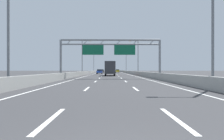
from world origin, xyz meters
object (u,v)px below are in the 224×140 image
streetlamp_left_mid (83,55)px  black_car (102,71)px  streetlamp_right_mid (137,55)px  blue_car (100,72)px  green_car (110,71)px  sign_gantry (110,49)px  box_truck (110,68)px  streetlamp_right_far (126,61)px  streetlamp_left_near (11,17)px  streetlamp_left_far (94,61)px  yellow_car (117,71)px  orange_car (110,71)px  streetlamp_right_near (210,17)px

streetlamp_left_mid → black_car: size_ratio=2.30×
streetlamp_right_mid → blue_car: bearing=135.3°
streetlamp_right_mid → green_car: bearing=96.7°
sign_gantry → black_car: bearing=93.5°
green_car → box_truck: size_ratio=0.56×
streetlamp_right_far → box_truck: 48.97m
streetlamp_left_near → streetlamp_left_far: same height
streetlamp_right_mid → blue_car: (-10.92, 10.81, -4.63)m
green_car → yellow_car: yellow_car is taller
streetlamp_right_far → orange_car: bearing=-115.1°
streetlamp_left_near → streetlamp_left_mid: same height
streetlamp_left_near → blue_car: size_ratio=2.12×
streetlamp_left_mid → green_car: (7.31, 64.82, -4.65)m
sign_gantry → streetlamp_right_far: streetlamp_right_far is taller
streetlamp_left_mid → streetlamp_left_far: bearing=90.0°
orange_car → yellow_car: (3.42, 14.22, 0.02)m
streetlamp_right_mid → box_truck: size_ratio=1.23×
black_car → streetlamp_right_near: bearing=-81.8°
streetlamp_left_mid → streetlamp_right_mid: (14.93, 0.00, 0.00)m
streetlamp_left_near → green_car: 104.94m
streetlamp_left_near → black_car: bearing=87.3°
streetlamp_right_mid → box_truck: (-7.50, -8.49, -3.63)m
sign_gantry → streetlamp_left_mid: (-7.41, 22.70, 0.58)m
streetlamp_right_far → box_truck: bearing=-98.8°
black_car → box_truck: bearing=-85.4°
streetlamp_right_mid → streetlamp_left_far: same height
streetlamp_left_mid → box_truck: (7.43, -8.49, -3.63)m
streetlamp_left_far → black_car: size_ratio=2.30×
green_car → box_truck: (0.12, -73.31, 1.02)m
streetlamp_right_near → blue_car: (-10.92, 50.57, -4.63)m
streetlamp_left_mid → streetlamp_right_near: bearing=-69.4°
green_car → streetlamp_right_far: bearing=-73.1°
streetlamp_right_mid → orange_car: streetlamp_right_mid is taller
black_car → streetlamp_left_far: bearing=160.8°
streetlamp_left_near → yellow_car: (10.93, 77.90, -4.63)m
green_car → blue_car: blue_car is taller
yellow_car → box_truck: bearing=-94.3°
streetlamp_left_near → box_truck: (7.43, 31.27, -3.63)m
streetlamp_left_mid → streetlamp_left_far: (0.00, 39.76, 0.00)m
streetlamp_right_near → streetlamp_left_far: 80.91m
yellow_car → streetlamp_right_far: bearing=22.1°
streetlamp_right_far → box_truck: size_ratio=1.23×
streetlamp_left_far → yellow_car: streetlamp_left_far is taller
streetlamp_left_mid → blue_car: size_ratio=2.12×
streetlamp_right_near → streetlamp_right_far: 79.52m
streetlamp_right_far → yellow_car: 6.33m
streetlamp_right_near → box_truck: size_ratio=1.23×
blue_car → black_car: (-0.33, 27.67, -0.01)m
sign_gantry → green_car: 87.61m
sign_gantry → green_car: bearing=90.1°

